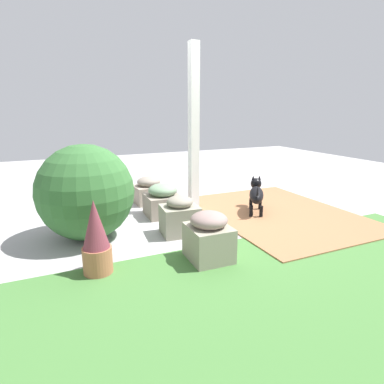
% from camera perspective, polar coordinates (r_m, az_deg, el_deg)
% --- Properties ---
extents(ground_plane, '(12.00, 12.00, 0.00)m').
position_cam_1_polar(ground_plane, '(4.47, 3.14, -3.43)').
color(ground_plane, '#A6A4A5').
extents(brick_path, '(1.80, 2.40, 0.02)m').
position_cam_1_polar(brick_path, '(4.53, 14.88, -3.57)').
color(brick_path, '#996643').
rests_on(brick_path, ground).
extents(lawn_patch, '(5.20, 2.80, 0.01)m').
position_cam_1_polar(lawn_patch, '(2.37, 17.99, -21.65)').
color(lawn_patch, '#417236').
rests_on(lawn_patch, ground).
extents(porch_pillar, '(0.12, 0.12, 2.18)m').
position_cam_1_polar(porch_pillar, '(4.30, 0.30, 10.71)').
color(porch_pillar, white).
rests_on(porch_pillar, ground).
extents(stone_planter_nearest, '(0.46, 0.42, 0.40)m').
position_cam_1_polar(stone_planter_nearest, '(4.87, -7.60, 0.27)').
color(stone_planter_nearest, gray).
rests_on(stone_planter_nearest, ground).
extents(stone_planter_near, '(0.45, 0.45, 0.43)m').
position_cam_1_polar(stone_planter_near, '(4.27, -5.16, -1.52)').
color(stone_planter_near, gray).
rests_on(stone_planter_near, ground).
extents(stone_planter_mid, '(0.44, 0.38, 0.44)m').
position_cam_1_polar(stone_planter_mid, '(3.63, -2.16, -4.34)').
color(stone_planter_mid, gray).
rests_on(stone_planter_mid, ground).
extents(stone_planter_far, '(0.38, 0.42, 0.47)m').
position_cam_1_polar(stone_planter_far, '(3.03, 2.96, -7.87)').
color(stone_planter_far, gray).
rests_on(stone_planter_far, ground).
extents(round_shrub, '(1.02, 1.02, 1.02)m').
position_cam_1_polar(round_shrub, '(3.62, -18.22, -0.05)').
color(round_shrub, '#31632F').
rests_on(round_shrub, ground).
extents(terracotta_pot_tall, '(0.26, 0.26, 0.65)m').
position_cam_1_polar(terracotta_pot_tall, '(4.71, -19.02, -0.37)').
color(terracotta_pot_tall, '#B15842').
rests_on(terracotta_pot_tall, ground).
extents(terracotta_pot_spiky, '(0.25, 0.25, 0.65)m').
position_cam_1_polar(terracotta_pot_spiky, '(2.87, -16.56, -7.94)').
color(terracotta_pot_spiky, '#AD6746').
rests_on(terracotta_pot_spiky, ground).
extents(dog, '(0.48, 0.62, 0.46)m').
position_cam_1_polar(dog, '(4.42, 11.26, -0.28)').
color(dog, black).
rests_on(dog, ground).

